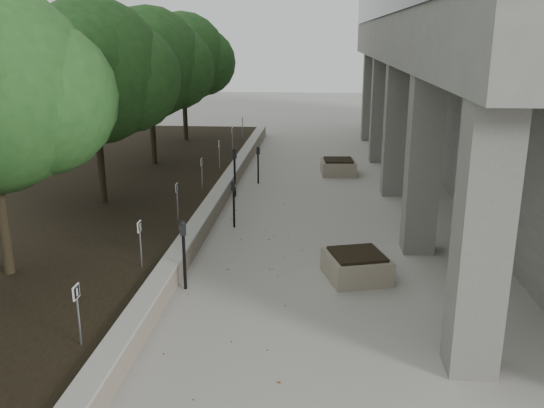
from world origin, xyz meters
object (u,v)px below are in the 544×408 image
(crabapple_tree_3, at_px, (96,102))
(crabapple_tree_4, at_px, (150,86))
(crabapple_tree_5, at_px, (183,77))
(planter_back, at_px, (338,167))
(parking_meter_5, at_px, (235,172))
(parking_meter_2, at_px, (184,255))
(planter_front, at_px, (357,265))
(parking_meter_3, at_px, (234,204))
(parking_meter_4, at_px, (258,165))

(crabapple_tree_3, relative_size, crabapple_tree_4, 1.00)
(crabapple_tree_5, height_order, planter_back, crabapple_tree_5)
(parking_meter_5, bearing_deg, crabapple_tree_5, 99.32)
(crabapple_tree_3, distance_m, parking_meter_5, 4.66)
(crabapple_tree_4, xyz_separation_m, parking_meter_2, (3.32, -9.56, -2.41))
(crabapple_tree_3, distance_m, planter_front, 8.20)
(crabapple_tree_5, xyz_separation_m, planter_back, (6.57, -4.42, -2.84))
(parking_meter_2, xyz_separation_m, parking_meter_3, (0.40, 3.87, -0.08))
(crabapple_tree_4, height_order, planter_front, crabapple_tree_4)
(crabapple_tree_4, distance_m, parking_meter_3, 7.24)
(crabapple_tree_4, xyz_separation_m, planter_back, (6.57, 0.58, -2.84))
(parking_meter_5, distance_m, planter_front, 6.96)
(crabapple_tree_5, xyz_separation_m, parking_meter_4, (3.85, -5.99, -2.49))
(crabapple_tree_5, relative_size, parking_meter_2, 3.84)
(crabapple_tree_4, relative_size, planter_back, 4.55)
(parking_meter_4, bearing_deg, crabapple_tree_5, 105.36)
(parking_meter_4, height_order, planter_back, parking_meter_4)
(parking_meter_4, distance_m, planter_front, 8.28)
(crabapple_tree_4, bearing_deg, crabapple_tree_5, 90.00)
(parking_meter_3, xyz_separation_m, parking_meter_5, (-0.42, 2.99, 0.14))
(crabapple_tree_3, height_order, crabapple_tree_5, same)
(parking_meter_2, bearing_deg, parking_meter_3, 70.55)
(parking_meter_4, height_order, planter_front, parking_meter_4)
(crabapple_tree_5, distance_m, parking_meter_3, 11.59)
(crabapple_tree_5, xyz_separation_m, parking_meter_5, (3.31, -7.71, -2.36))
(crabapple_tree_4, relative_size, parking_meter_4, 4.28)
(parking_meter_3, height_order, planter_front, parking_meter_3)
(parking_meter_2, xyz_separation_m, parking_meter_4, (0.52, 8.57, -0.07))
(crabapple_tree_3, xyz_separation_m, crabapple_tree_5, (0.00, 10.00, 0.00))
(crabapple_tree_3, xyz_separation_m, planter_back, (6.57, 5.58, -2.84))
(parking_meter_3, height_order, parking_meter_4, parking_meter_4)
(crabapple_tree_4, height_order, parking_meter_3, crabapple_tree_4)
(parking_meter_2, bearing_deg, crabapple_tree_5, 89.27)
(parking_meter_3, relative_size, parking_meter_4, 0.99)
(crabapple_tree_3, relative_size, parking_meter_2, 3.84)
(parking_meter_4, distance_m, planter_back, 3.17)
(crabapple_tree_5, height_order, parking_meter_3, crabapple_tree_5)
(crabapple_tree_5, relative_size, planter_back, 4.55)
(parking_meter_2, distance_m, parking_meter_5, 6.86)
(parking_meter_4, bearing_deg, planter_front, -87.05)
(parking_meter_4, xyz_separation_m, planter_back, (2.72, 1.57, -0.36))
(crabapple_tree_4, distance_m, planter_front, 11.39)
(parking_meter_2, relative_size, parking_meter_5, 0.93)
(crabapple_tree_4, bearing_deg, planter_back, 5.05)
(crabapple_tree_3, distance_m, parking_meter_4, 6.08)
(parking_meter_3, height_order, parking_meter_5, parking_meter_5)
(crabapple_tree_3, relative_size, parking_meter_4, 4.28)
(crabapple_tree_5, bearing_deg, planter_back, -33.93)
(parking_meter_5, distance_m, planter_back, 4.66)
(crabapple_tree_3, height_order, crabapple_tree_4, same)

